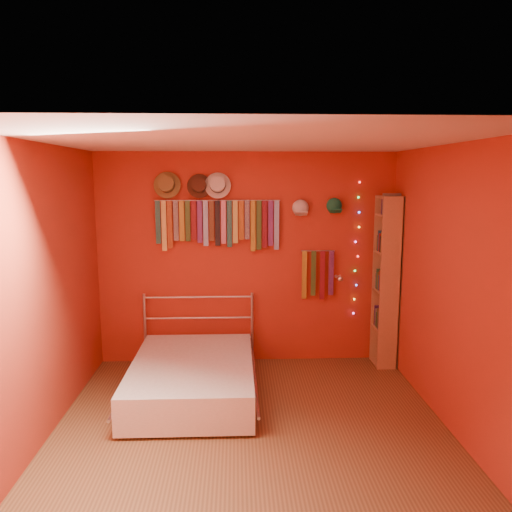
{
  "coord_description": "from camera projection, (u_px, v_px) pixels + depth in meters",
  "views": [
    {
      "loc": [
        -0.13,
        -4.08,
        2.22
      ],
      "look_at": [
        0.08,
        0.9,
        1.42
      ],
      "focal_mm": 35.0,
      "sensor_mm": 36.0,
      "label": 1
    }
  ],
  "objects": [
    {
      "name": "back_wall",
      "position": [
        247.0,
        259.0,
        5.91
      ],
      "size": [
        3.5,
        0.02,
        2.5
      ],
      "primitive_type": "cube",
      "color": "#963518",
      "rests_on": "ground"
    },
    {
      "name": "right_wall",
      "position": [
        456.0,
        291.0,
        4.25
      ],
      "size": [
        0.02,
        3.5,
        2.5
      ],
      "primitive_type": "cube",
      "color": "#963518",
      "rests_on": "ground"
    },
    {
      "name": "fedora_white",
      "position": [
        218.0,
        185.0,
        5.66
      ],
      "size": [
        0.3,
        0.16,
        0.3
      ],
      "rotation": [
        1.36,
        0.0,
        0.0
      ],
      "color": "beige",
      "rests_on": "back_wall"
    },
    {
      "name": "fedora_olive",
      "position": [
        167.0,
        184.0,
        5.64
      ],
      "size": [
        0.31,
        0.17,
        0.3
      ],
      "rotation": [
        1.36,
        0.0,
        0.0
      ],
      "color": "olive",
      "rests_on": "back_wall"
    },
    {
      "name": "fedora_brown",
      "position": [
        199.0,
        185.0,
        5.66
      ],
      "size": [
        0.28,
        0.15,
        0.27
      ],
      "rotation": [
        1.36,
        0.0,
        0.0
      ],
      "color": "#3F2216",
      "rests_on": "back_wall"
    },
    {
      "name": "ceiling",
      "position": [
        251.0,
        141.0,
        3.98
      ],
      "size": [
        3.5,
        3.5,
        0.02
      ],
      "primitive_type": "cube",
      "color": "white",
      "rests_on": "back_wall"
    },
    {
      "name": "left_wall",
      "position": [
        39.0,
        295.0,
        4.11
      ],
      "size": [
        0.02,
        3.5,
        2.5
      ],
      "primitive_type": "cube",
      "color": "#963518",
      "rests_on": "ground"
    },
    {
      "name": "small_tie_rack",
      "position": [
        318.0,
        273.0,
        5.9
      ],
      "size": [
        0.4,
        0.03,
        0.59
      ],
      "color": "#B8B8BD",
      "rests_on": "back_wall"
    },
    {
      "name": "cap_green",
      "position": [
        334.0,
        206.0,
        5.8
      ],
      "size": [
        0.18,
        0.23,
        0.18
      ],
      "color": "#1A754E",
      "rests_on": "back_wall"
    },
    {
      "name": "cap_white",
      "position": [
        300.0,
        208.0,
        5.78
      ],
      "size": [
        0.19,
        0.23,
        0.19
      ],
      "color": "silver",
      "rests_on": "back_wall"
    },
    {
      "name": "bed",
      "position": [
        193.0,
        377.0,
        5.06
      ],
      "size": [
        1.3,
        1.79,
        0.86
      ],
      "rotation": [
        0.0,
        0.0,
        -0.0
      ],
      "color": "#B8B8BD",
      "rests_on": "ground"
    },
    {
      "name": "tie_rack",
      "position": [
        218.0,
        222.0,
        5.76
      ],
      "size": [
        1.45,
        0.03,
        0.6
      ],
      "color": "#B8B8BD",
      "rests_on": "back_wall"
    },
    {
      "name": "reading_lamp",
      "position": [
        340.0,
        278.0,
        5.76
      ],
      "size": [
        0.07,
        0.29,
        0.08
      ],
      "color": "#B8B8BD",
      "rests_on": "back_wall"
    },
    {
      "name": "bookshelf",
      "position": [
        389.0,
        281.0,
        5.79
      ],
      "size": [
        0.25,
        0.34,
        2.0
      ],
      "color": "#9C7446",
      "rests_on": "ground"
    },
    {
      "name": "fairy_lights",
      "position": [
        357.0,
        249.0,
        5.9
      ],
      "size": [
        0.06,
        0.02,
        1.59
      ],
      "color": "#FF3333",
      "rests_on": "back_wall"
    },
    {
      "name": "ground",
      "position": [
        251.0,
        432.0,
        4.38
      ],
      "size": [
        3.5,
        3.5,
        0.0
      ],
      "primitive_type": "plane",
      "color": "brown",
      "rests_on": "ground"
    }
  ]
}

